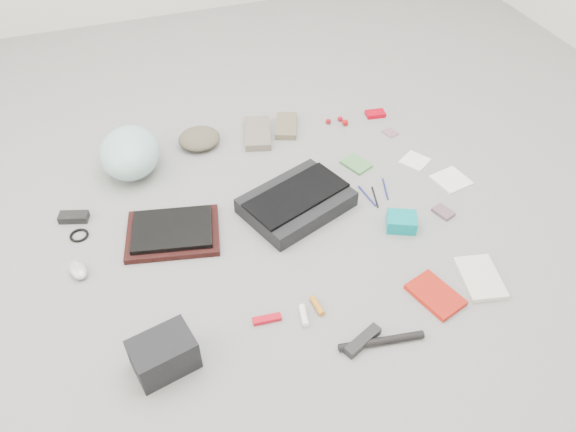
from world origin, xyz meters
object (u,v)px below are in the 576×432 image
object	(u,v)px
laptop	(172,229)
accordion_wallet	(401,222)
camera_bag	(164,354)
book_red	(435,295)
bike_helmet	(130,152)
messenger_bag	(296,202)

from	to	relation	value
laptop	accordion_wallet	distance (m)	0.86
camera_bag	book_red	world-z (taller)	camera_bag
bike_helmet	camera_bag	bearing A→B (deg)	-82.96
book_red	laptop	bearing A→B (deg)	125.84
messenger_bag	bike_helmet	world-z (taller)	bike_helmet
laptop	accordion_wallet	xyz separation A→B (m)	(0.82, -0.24, -0.01)
camera_bag	book_red	distance (m)	0.91
messenger_bag	book_red	size ratio (longest dim) A/B	2.21
bike_helmet	book_red	size ratio (longest dim) A/B	1.70
camera_bag	laptop	bearing A→B (deg)	64.27
camera_bag	book_red	size ratio (longest dim) A/B	1.02
camera_bag	accordion_wallet	xyz separation A→B (m)	(0.95, 0.30, -0.03)
laptop	book_red	world-z (taller)	laptop
messenger_bag	camera_bag	xyz separation A→B (m)	(-0.61, -0.52, 0.03)
messenger_bag	accordion_wallet	size ratio (longest dim) A/B	3.60
book_red	accordion_wallet	bearing A→B (deg)	64.75
camera_bag	accordion_wallet	distance (m)	0.99
bike_helmet	accordion_wallet	distance (m)	1.14
laptop	camera_bag	bearing A→B (deg)	-90.88
messenger_bag	bike_helmet	bearing A→B (deg)	120.68
messenger_bag	book_red	world-z (taller)	messenger_bag
laptop	camera_bag	world-z (taller)	camera_bag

